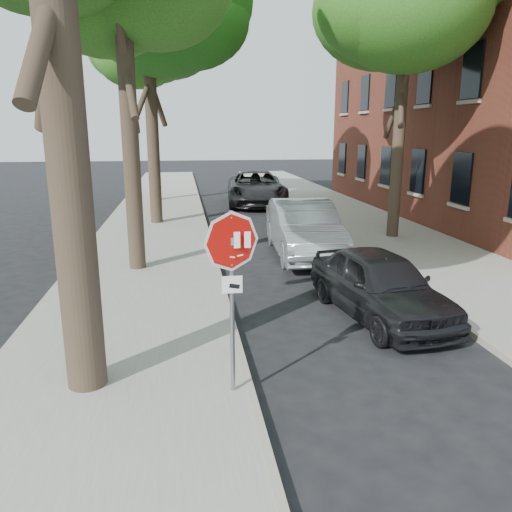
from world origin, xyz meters
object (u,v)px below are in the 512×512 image
Objects in this scene: tree_mid_b at (146,13)px; car_a at (380,284)px; tree_far at (150,61)px; tree_right at (405,20)px; stop_sign at (232,268)px; car_d at (256,188)px; car_b at (304,229)px.

tree_mid_b is 14.39m from car_a.
tree_far is (-0.30, 6.99, -0.78)m from tree_mid_b.
tree_far is at bearing 98.23° from car_a.
tree_far and tree_right have the same top height.
tree_right reaches higher than car_a.
tree_far is 20.17m from car_a.
car_a is (5.32, -18.33, -6.52)m from tree_far.
stop_sign is 21.88m from tree_far.
tree_mid_b is (-1.72, 14.15, 6.05)m from stop_sign.
car_d is at bearing 80.63° from stop_sign.
tree_far is 1.00× the size of tree_right.
car_d is (0.15, 10.99, 0.03)m from car_b.
tree_right is at bearing -51.66° from tree_far.
car_d is at bearing 82.54° from car_a.
tree_mid_b is at bearing -129.52° from car_d.
tree_far is at bearing 113.90° from car_b.
tree_right reaches higher than car_d.
tree_mid_b is at bearing 96.95° from stop_sign.
tree_right is at bearing 56.62° from stop_sign.
car_d is (-3.52, 9.02, -6.35)m from tree_right.
tree_mid_b is 9.34m from tree_right.
car_d reaches higher than car_a.
car_d is at bearing 45.72° from tree_mid_b.
tree_far is 1.84× the size of car_b.
car_d is (3.16, 19.16, -1.09)m from stop_sign.
tree_right is at bearing 57.31° from car_a.
car_b is at bearing -86.04° from car_d.
tree_right is 11.58m from car_d.
tree_right reaches higher than stop_sign.
tree_right is 1.84× the size of car_b.
stop_sign is at bearing -147.60° from car_a.
stop_sign is at bearing -123.38° from tree_right.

